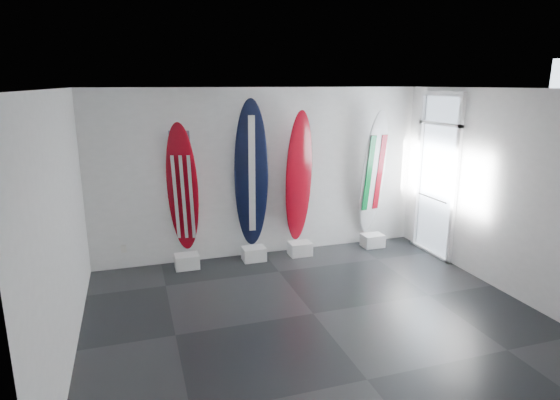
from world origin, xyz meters
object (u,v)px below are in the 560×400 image
object	(u,v)px
surfboard_usa	(183,189)
surfboard_italy	(373,173)
surfboard_navy	(251,175)
surfboard_swiss	(299,177)

from	to	relation	value
surfboard_usa	surfboard_italy	xyz separation A→B (m)	(3.54, 0.00, 0.06)
surfboard_navy	surfboard_swiss	distance (m)	0.88
surfboard_swiss	surfboard_italy	distance (m)	1.49
surfboard_navy	surfboard_italy	distance (m)	2.37
surfboard_navy	surfboard_italy	world-z (taller)	surfboard_navy
surfboard_swiss	surfboard_italy	size ratio (longest dim) A/B	1.00
surfboard_swiss	surfboard_usa	bearing A→B (deg)	168.54
surfboard_usa	surfboard_italy	world-z (taller)	surfboard_italy
surfboard_navy	surfboard_swiss	size ratio (longest dim) A/B	1.09
surfboard_swiss	surfboard_italy	world-z (taller)	surfboard_swiss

